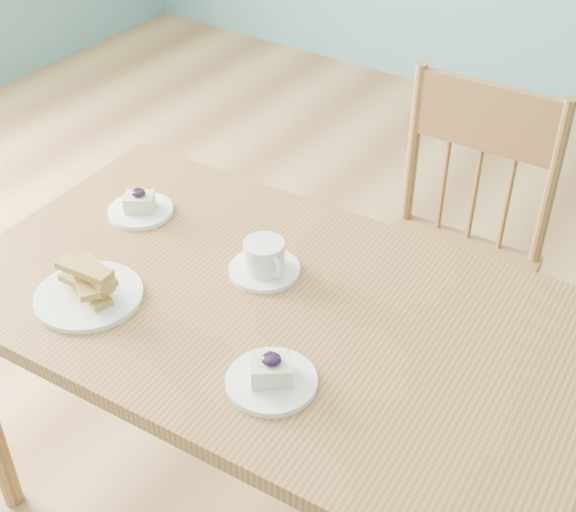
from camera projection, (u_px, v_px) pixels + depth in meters
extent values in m
cube|color=#A8824E|center=(251.00, 502.00, 2.05)|extent=(5.00, 5.00, 0.01)
cube|color=#9D653B|center=(273.00, 309.00, 1.61)|extent=(1.33, 0.81, 0.04)
cylinder|color=#9D653B|center=(157.00, 270.00, 2.28)|extent=(0.05, 0.05, 0.66)
cylinder|color=#9D653B|center=(573.00, 438.00, 1.79)|extent=(0.05, 0.05, 0.66)
cube|color=#9D653B|center=(441.00, 276.00, 2.10)|extent=(0.43, 0.41, 0.04)
cylinder|color=#9D653B|center=(347.00, 351.00, 2.19)|extent=(0.03, 0.03, 0.40)
cylinder|color=#9D653B|center=(469.00, 402.00, 2.04)|extent=(0.03, 0.03, 0.40)
cylinder|color=#9D653B|center=(400.00, 285.00, 2.42)|extent=(0.03, 0.03, 0.40)
cylinder|color=#9D653B|center=(514.00, 327.00, 2.27)|extent=(0.03, 0.03, 0.40)
cylinder|color=#9D653B|center=(414.00, 145.00, 2.15)|extent=(0.03, 0.03, 0.46)
cylinder|color=#9D653B|center=(551.00, 184.00, 1.99)|extent=(0.03, 0.03, 0.46)
cube|color=#9D653B|center=(487.00, 117.00, 1.99)|extent=(0.36, 0.04, 0.18)
cylinder|color=#9D653B|center=(444.00, 185.00, 2.16)|extent=(0.01, 0.01, 0.28)
cylinder|color=#9D653B|center=(475.00, 195.00, 2.12)|extent=(0.01, 0.01, 0.28)
cylinder|color=#9D653B|center=(507.00, 204.00, 2.09)|extent=(0.01, 0.01, 0.28)
cylinder|color=silver|center=(272.00, 381.00, 1.42)|extent=(0.16, 0.16, 0.01)
cube|color=beige|center=(271.00, 371.00, 1.40)|extent=(0.09, 0.09, 0.04)
ellipsoid|color=black|center=(271.00, 359.00, 1.38)|extent=(0.03, 0.03, 0.02)
sphere|color=black|center=(277.00, 360.00, 1.38)|extent=(0.01, 0.01, 0.01)
sphere|color=black|center=(270.00, 355.00, 1.39)|extent=(0.01, 0.01, 0.01)
sphere|color=black|center=(270.00, 363.00, 1.38)|extent=(0.01, 0.01, 0.01)
cylinder|color=silver|center=(141.00, 211.00, 1.85)|extent=(0.15, 0.15, 0.01)
cube|color=beige|center=(139.00, 202.00, 1.84)|extent=(0.08, 0.08, 0.04)
ellipsoid|color=black|center=(138.00, 192.00, 1.82)|extent=(0.03, 0.03, 0.01)
sphere|color=black|center=(142.00, 193.00, 1.82)|extent=(0.01, 0.01, 0.01)
sphere|color=black|center=(138.00, 190.00, 1.83)|extent=(0.01, 0.01, 0.01)
sphere|color=black|center=(137.00, 195.00, 1.82)|extent=(0.01, 0.01, 0.01)
cylinder|color=silver|center=(264.00, 270.00, 1.68)|extent=(0.15, 0.15, 0.01)
cylinder|color=silver|center=(264.00, 255.00, 1.65)|extent=(0.11, 0.11, 0.06)
cylinder|color=olive|center=(264.00, 245.00, 1.64)|extent=(0.07, 0.07, 0.00)
torus|color=silver|center=(275.00, 266.00, 1.62)|extent=(0.05, 0.03, 0.05)
cylinder|color=silver|center=(89.00, 296.00, 1.61)|extent=(0.22, 0.22, 0.01)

